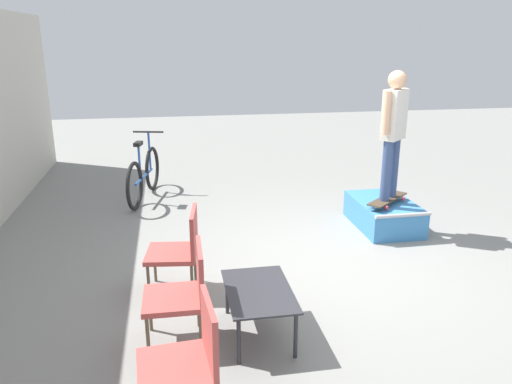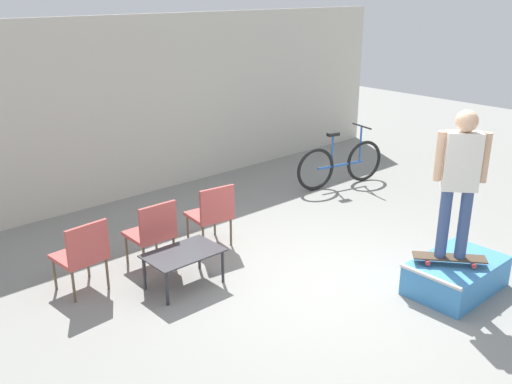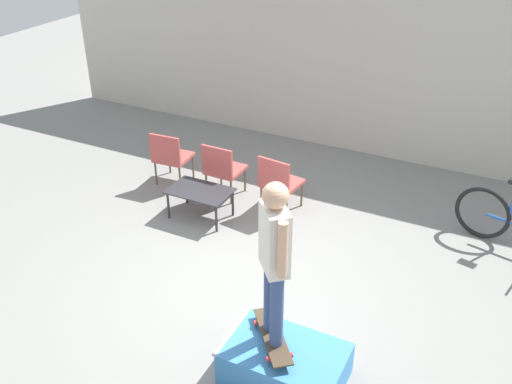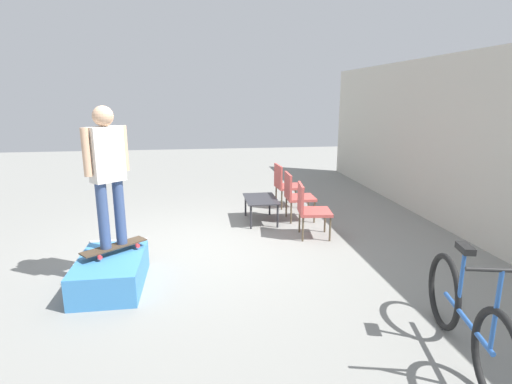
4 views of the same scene
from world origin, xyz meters
The scene contains 10 objects.
ground_plane centered at (0.00, 0.00, 0.00)m, with size 24.00×24.00×0.00m, color gray.
house_wall_back centered at (0.00, 4.31, 1.50)m, with size 12.00×0.06×3.00m.
skate_ramp_box centered at (1.12, -1.11, 0.19)m, with size 1.20×0.76×0.40m.
skateboard_on_ramp centered at (0.96, -1.08, 0.46)m, with size 0.68×0.76×0.07m.
person_skater centered at (0.96, -1.08, 1.49)m, with size 0.40×0.45×1.72m.
coffee_table centered at (-1.23, 1.12, 0.39)m, with size 0.90×0.58×0.45m.
patio_chair_left centered at (-2.18, 1.78, 0.51)m, with size 0.56×0.56×0.90m.
patio_chair_center centered at (-1.23, 1.78, 0.51)m, with size 0.53×0.53×0.90m.
patio_chair_right centered at (-0.28, 1.78, 0.51)m, with size 0.58×0.58×0.90m.
bicycle centered at (3.02, 2.28, 0.40)m, with size 1.80×0.60×1.07m.
Camera 4 is at (5.86, 0.00, 2.30)m, focal length 28.00 mm.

